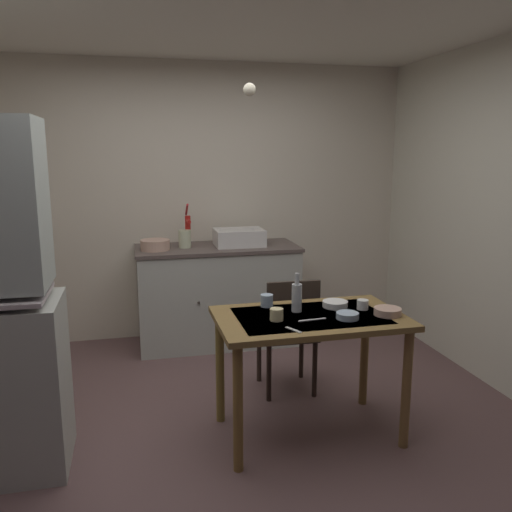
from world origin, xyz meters
TOP-DOWN VIEW (x-y plane):
  - ground_plane at (0.00, 0.00)m, footprint 5.10×5.10m
  - wall_back at (0.00, 1.99)m, footprint 4.20×0.10m
  - counter_cabinet at (0.18, 1.62)m, footprint 1.47×0.64m
  - sink_basin at (0.38, 1.62)m, footprint 0.44×0.34m
  - hand_pump at (-0.07, 1.66)m, footprint 0.05×0.27m
  - mixing_bowl_counter at (-0.37, 1.57)m, footprint 0.25×0.25m
  - stoneware_crock at (-0.11, 1.62)m, footprint 0.11×0.11m
  - dining_table at (0.47, -0.12)m, footprint 1.15×0.70m
  - chair_far_side at (0.51, 0.46)m, footprint 0.41×0.41m
  - serving_bowl_wide at (0.69, 0.01)m, footprint 0.16×0.16m
  - soup_bowl_small at (0.94, -0.22)m, footprint 0.17×0.17m
  - sauce_dish at (0.67, -0.24)m, footprint 0.14×0.14m
  - mug_tall at (0.84, -0.08)m, footprint 0.07×0.07m
  - mug_dark at (0.26, 0.12)m, footprint 0.08×0.08m
  - teacup_cream at (0.25, -0.17)m, footprint 0.08×0.08m
  - glass_bottle at (0.42, -0.03)m, footprint 0.06×0.06m
  - table_knife at (0.46, -0.21)m, footprint 0.18×0.03m
  - teaspoon_near_bowl at (0.29, -0.36)m, footprint 0.07×0.12m
  - pendant_bulb at (0.20, 0.34)m, footprint 0.08×0.08m

SIDE VIEW (x-z plane):
  - ground_plane at x=0.00m, z-range 0.00..0.00m
  - counter_cabinet at x=0.18m, z-range 0.00..0.91m
  - chair_far_side at x=0.51m, z-range 0.03..0.91m
  - dining_table at x=0.47m, z-range 0.28..1.06m
  - table_knife at x=0.46m, z-range 0.78..0.78m
  - teaspoon_near_bowl at x=0.29m, z-range 0.78..0.78m
  - sauce_dish at x=0.67m, z-range 0.78..0.82m
  - serving_bowl_wide at x=0.69m, z-range 0.78..0.82m
  - soup_bowl_small at x=0.94m, z-range 0.78..0.82m
  - mug_tall at x=0.84m, z-range 0.78..0.84m
  - teacup_cream at x=0.25m, z-range 0.78..0.85m
  - mug_dark at x=0.26m, z-range 0.78..0.86m
  - glass_bottle at x=0.42m, z-range 0.75..1.00m
  - mixing_bowl_counter at x=-0.37m, z-range 0.91..1.00m
  - sink_basin at x=0.38m, z-range 0.91..1.06m
  - stoneware_crock at x=-0.11m, z-range 0.91..1.07m
  - hand_pump at x=-0.07m, z-range 0.89..1.28m
  - wall_back at x=0.00m, z-range 0.00..2.57m
  - pendant_bulb at x=0.20m, z-range 2.10..2.18m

